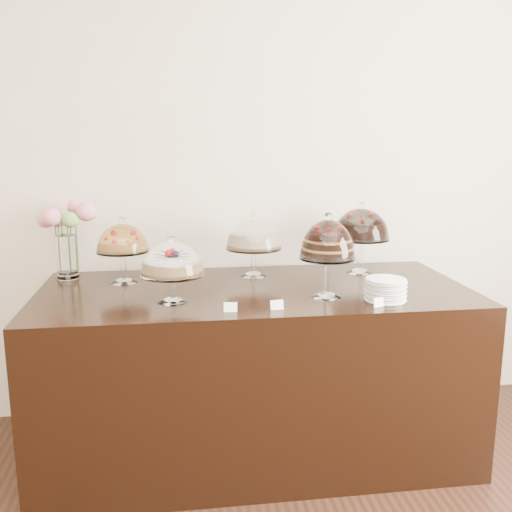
{
  "coord_description": "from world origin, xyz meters",
  "views": [
    {
      "loc": [
        -0.4,
        -0.37,
        1.67
      ],
      "look_at": [
        -0.01,
        2.4,
        1.08
      ],
      "focal_mm": 40.0,
      "sensor_mm": 36.0,
      "label": 1
    }
  ],
  "objects": [
    {
      "name": "display_counter",
      "position": [
        -0.01,
        2.45,
        0.45
      ],
      "size": [
        2.2,
        1.0,
        0.9
      ],
      "primitive_type": "cube",
      "color": "black",
      "rests_on": "ground"
    },
    {
      "name": "plate_stack",
      "position": [
        0.58,
        2.14,
        0.95
      ],
      "size": [
        0.19,
        0.19,
        0.1
      ],
      "color": "white",
      "rests_on": "display_counter"
    },
    {
      "name": "price_card_extra",
      "position": [
        0.04,
        2.07,
        0.92
      ],
      "size": [
        0.06,
        0.02,
        0.04
      ],
      "primitive_type": "cube",
      "rotation": [
        -0.21,
        0.0,
        0.13
      ],
      "color": "white",
      "rests_on": "display_counter"
    },
    {
      "name": "cake_stand_cheesecake",
      "position": [
        0.02,
        2.72,
        1.12
      ],
      "size": [
        0.31,
        0.31,
        0.35
      ],
      "color": "white",
      "rests_on": "display_counter"
    },
    {
      "name": "cake_stand_sugar_sponge",
      "position": [
        -0.42,
        2.26,
        1.1
      ],
      "size": [
        0.3,
        0.3,
        0.32
      ],
      "color": "white",
      "rests_on": "display_counter"
    },
    {
      "name": "cake_stand_fruit_tart",
      "position": [
        -0.69,
        2.67,
        1.13
      ],
      "size": [
        0.28,
        0.28,
        0.35
      ],
      "color": "white",
      "rests_on": "display_counter"
    },
    {
      "name": "cake_stand_dark_choco",
      "position": [
        0.64,
        2.71,
        1.17
      ],
      "size": [
        0.32,
        0.32,
        0.41
      ],
      "color": "white",
      "rests_on": "display_counter"
    },
    {
      "name": "wall_back",
      "position": [
        0.0,
        3.0,
        1.5
      ],
      "size": [
        5.0,
        0.04,
        3.0
      ],
      "primitive_type": "cube",
      "color": "beige",
      "rests_on": "ground"
    },
    {
      "name": "price_card_left",
      "position": [
        -0.17,
        2.06,
        0.92
      ],
      "size": [
        0.06,
        0.02,
        0.04
      ],
      "primitive_type": "cube",
      "rotation": [
        -0.21,
        0.0,
        -0.11
      ],
      "color": "white",
      "rests_on": "display_counter"
    },
    {
      "name": "cake_stand_choco_layer",
      "position": [
        0.32,
        2.24,
        1.17
      ],
      "size": [
        0.27,
        0.27,
        0.42
      ],
      "color": "white",
      "rests_on": "display_counter"
    },
    {
      "name": "flower_vase",
      "position": [
        -1.0,
        2.81,
        1.16
      ],
      "size": [
        0.31,
        0.29,
        0.42
      ],
      "color": "white",
      "rests_on": "display_counter"
    },
    {
      "name": "price_card_right",
      "position": [
        0.51,
        2.04,
        0.92
      ],
      "size": [
        0.06,
        0.04,
        0.04
      ],
      "primitive_type": "cube",
      "rotation": [
        -0.21,
        0.0,
        0.42
      ],
      "color": "white",
      "rests_on": "display_counter"
    }
  ]
}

